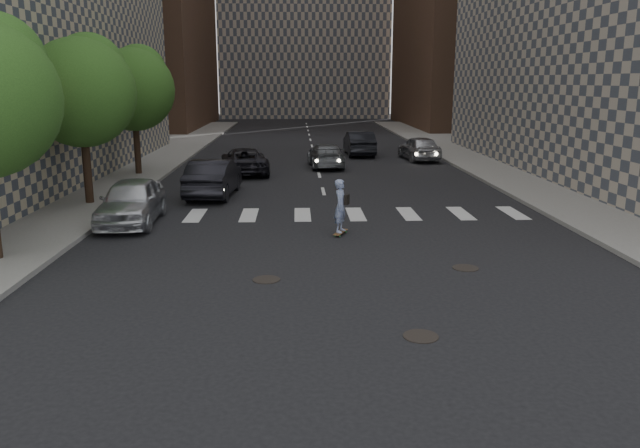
# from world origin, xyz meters

# --- Properties ---
(ground) EXTENTS (160.00, 160.00, 0.00)m
(ground) POSITION_xyz_m (0.00, 0.00, 0.00)
(ground) COLOR black
(ground) RESTS_ON ground
(sidewalk_left) EXTENTS (13.00, 80.00, 0.15)m
(sidewalk_left) POSITION_xyz_m (-14.50, 20.00, 0.07)
(sidewalk_left) COLOR gray
(sidewalk_left) RESTS_ON ground
(sidewalk_right) EXTENTS (13.00, 80.00, 0.15)m
(sidewalk_right) POSITION_xyz_m (14.50, 20.00, 0.07)
(sidewalk_right) COLOR gray
(sidewalk_right) RESTS_ON ground
(tree_b) EXTENTS (4.20, 4.20, 6.60)m
(tree_b) POSITION_xyz_m (-9.45, 11.14, 4.65)
(tree_b) COLOR #382619
(tree_b) RESTS_ON sidewalk_left
(tree_c) EXTENTS (4.20, 4.20, 6.60)m
(tree_c) POSITION_xyz_m (-9.45, 19.14, 4.65)
(tree_c) COLOR #382619
(tree_c) RESTS_ON sidewalk_left
(manhole_a) EXTENTS (0.70, 0.70, 0.02)m
(manhole_a) POSITION_xyz_m (1.20, -2.50, 0.01)
(manhole_a) COLOR black
(manhole_a) RESTS_ON ground
(manhole_b) EXTENTS (0.70, 0.70, 0.02)m
(manhole_b) POSITION_xyz_m (-2.00, 1.20, 0.01)
(manhole_b) COLOR black
(manhole_b) RESTS_ON ground
(manhole_c) EXTENTS (0.70, 0.70, 0.02)m
(manhole_c) POSITION_xyz_m (3.30, 2.00, 0.01)
(manhole_c) COLOR black
(manhole_c) RESTS_ON ground
(skateboarder) EXTENTS (0.62, 0.93, 1.82)m
(skateboarder) POSITION_xyz_m (0.21, 5.86, 0.96)
(skateboarder) COLOR brown
(skateboarder) RESTS_ON ground
(silver_sedan) EXTENTS (2.02, 4.71, 1.58)m
(silver_sedan) POSITION_xyz_m (-7.00, 7.80, 0.79)
(silver_sedan) COLOR silver
(silver_sedan) RESTS_ON ground
(traffic_car_a) EXTENTS (2.04, 5.00, 1.61)m
(traffic_car_a) POSITION_xyz_m (-4.80, 13.00, 0.81)
(traffic_car_a) COLOR black
(traffic_car_a) RESTS_ON ground
(traffic_car_b) EXTENTS (2.15, 4.77, 1.36)m
(traffic_car_b) POSITION_xyz_m (0.50, 22.00, 0.68)
(traffic_car_b) COLOR slate
(traffic_car_b) RESTS_ON ground
(traffic_car_c) EXTENTS (3.00, 5.33, 1.41)m
(traffic_car_c) POSITION_xyz_m (-4.00, 19.56, 0.70)
(traffic_car_c) COLOR black
(traffic_car_c) RESTS_ON ground
(traffic_car_d) EXTENTS (2.27, 4.69, 1.54)m
(traffic_car_d) POSITION_xyz_m (6.50, 24.97, 0.77)
(traffic_car_d) COLOR #B4B6BC
(traffic_car_d) RESTS_ON ground
(traffic_car_e) EXTENTS (1.82, 4.94, 1.62)m
(traffic_car_e) POSITION_xyz_m (3.00, 27.81, 0.81)
(traffic_car_e) COLOR black
(traffic_car_e) RESTS_ON ground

